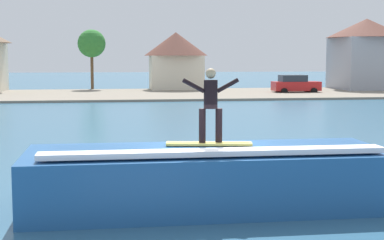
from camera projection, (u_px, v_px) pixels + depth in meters
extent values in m
plane|color=#315E7B|center=(206.00, 205.00, 14.35)|extent=(260.00, 260.00, 0.00)
cube|color=#215490|center=(208.00, 178.00, 14.13)|extent=(8.63, 3.14, 1.37)
cube|color=#215490|center=(210.00, 150.00, 13.66)|extent=(7.34, 1.41, 0.15)
cube|color=white|center=(215.00, 152.00, 13.04)|extent=(7.77, 0.56, 0.12)
cube|color=#EAD159|center=(209.00, 144.00, 13.73)|extent=(2.04, 0.69, 0.06)
cube|color=black|center=(209.00, 143.00, 13.73)|extent=(1.83, 0.33, 0.01)
cylinder|color=black|center=(202.00, 126.00, 13.65)|extent=(0.16, 0.16, 0.80)
cylinder|color=black|center=(219.00, 125.00, 13.70)|extent=(0.16, 0.16, 0.80)
cylinder|color=black|center=(211.00, 94.00, 13.60)|extent=(0.32, 0.32, 0.66)
sphere|color=tan|center=(211.00, 73.00, 13.55)|extent=(0.24, 0.24, 0.24)
cylinder|color=black|center=(194.00, 86.00, 13.52)|extent=(0.53, 0.10, 0.35)
cylinder|color=black|center=(228.00, 85.00, 13.63)|extent=(0.53, 0.10, 0.35)
cube|color=gray|center=(133.00, 94.00, 55.40)|extent=(120.00, 16.38, 0.19)
cube|color=red|center=(296.00, 86.00, 57.67)|extent=(4.59, 1.91, 0.90)
cube|color=#262D38|center=(293.00, 78.00, 57.54)|extent=(2.53, 1.72, 0.64)
cylinder|color=black|center=(307.00, 90.00, 58.92)|extent=(0.64, 0.22, 0.64)
cylinder|color=black|center=(314.00, 91.00, 56.95)|extent=(0.64, 0.22, 0.64)
cylinder|color=black|center=(278.00, 90.00, 58.50)|extent=(0.64, 0.22, 0.64)
cylinder|color=black|center=(284.00, 91.00, 56.52)|extent=(0.64, 0.22, 0.64)
cube|color=#9EA3AD|center=(366.00, 64.00, 63.06)|extent=(6.24, 6.89, 5.68)
cone|color=brown|center=(367.00, 28.00, 62.65)|extent=(8.54, 8.54, 2.01)
cube|color=beige|center=(176.00, 73.00, 62.66)|extent=(5.44, 4.77, 3.77)
cone|color=brown|center=(176.00, 44.00, 62.33)|extent=(6.75, 6.75, 2.47)
cylinder|color=brown|center=(92.00, 71.00, 62.99)|extent=(0.32, 0.32, 4.17)
sphere|color=#307930|center=(92.00, 43.00, 62.67)|extent=(2.98, 2.98, 2.98)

